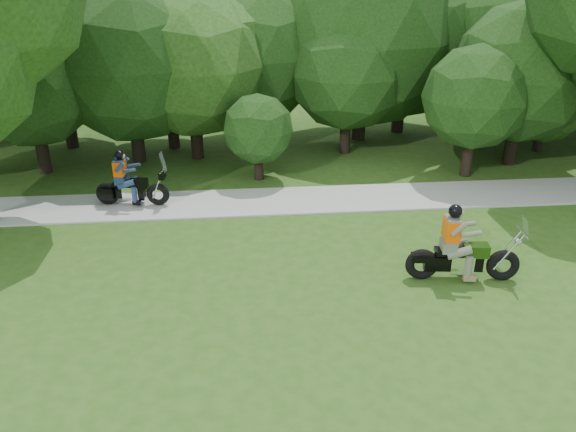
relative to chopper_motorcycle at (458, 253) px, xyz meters
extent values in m
plane|color=#2B5017|center=(-2.44, -2.85, -0.70)|extent=(100.00, 100.00, 0.00)
cube|color=#A3A39E|center=(-2.44, 5.15, -0.67)|extent=(60.00, 2.20, 0.06)
cylinder|color=black|center=(-8.69, 9.68, 0.20)|extent=(0.49, 0.49, 1.80)
sphere|color=black|center=(-8.69, 9.68, 2.96)|extent=(5.73, 5.73, 5.73)
cylinder|color=black|center=(7.00, 9.49, -0.24)|extent=(0.36, 0.36, 0.92)
sphere|color=#1E4213|center=(7.00, 9.49, 1.28)|extent=(3.25, 3.25, 3.25)
cylinder|color=black|center=(-0.74, 10.02, 0.14)|extent=(0.42, 0.42, 1.68)
sphere|color=black|center=(-0.74, 10.02, 2.40)|extent=(4.39, 4.39, 4.39)
cylinder|color=black|center=(-7.53, 11.39, 0.18)|extent=(0.46, 0.46, 1.76)
sphere|color=black|center=(-7.53, 11.39, 2.73)|extent=(5.13, 5.13, 5.13)
cylinder|color=black|center=(5.10, 8.02, 0.17)|extent=(0.45, 0.45, 1.74)
sphere|color=black|center=(5.10, 8.02, 2.66)|extent=(5.02, 5.02, 5.02)
cylinder|color=black|center=(6.09, 12.00, 0.20)|extent=(0.52, 0.52, 1.80)
sphere|color=black|center=(6.09, 12.00, 3.21)|extent=(6.49, 6.49, 6.49)
cylinder|color=black|center=(-4.14, 11.89, 0.20)|extent=(0.48, 0.48, 1.80)
sphere|color=black|center=(-4.14, 11.89, 2.90)|extent=(5.55, 5.55, 5.55)
cylinder|color=black|center=(2.18, 12.83, 0.20)|extent=(0.53, 0.53, 1.80)
sphere|color=black|center=(2.18, 12.83, 3.24)|extent=(6.58, 6.58, 6.58)
cylinder|color=black|center=(-6.51, 9.88, 0.20)|extent=(0.47, 0.47, 1.80)
sphere|color=#1E4213|center=(-6.51, 9.88, 2.82)|extent=(5.31, 5.31, 5.31)
cylinder|color=black|center=(0.20, 11.81, 0.20)|extent=(0.56, 0.56, 1.80)
sphere|color=black|center=(0.20, 11.81, 3.45)|extent=(7.24, 7.24, 7.24)
cylinder|color=black|center=(-4.27, 7.28, -0.20)|extent=(0.32, 0.32, 1.00)
sphere|color=black|center=(-4.27, 7.28, 1.08)|extent=(2.41, 2.41, 2.41)
cylinder|color=black|center=(3.01, 6.96, 0.10)|extent=(0.38, 0.38, 1.60)
sphere|color=black|center=(3.01, 6.96, 2.05)|extent=(3.56, 3.56, 3.56)
cylinder|color=black|center=(-14.79, 14.23, 0.20)|extent=(0.55, 0.55, 1.80)
cylinder|color=black|center=(-11.85, 8.71, 0.20)|extent=(0.43, 0.43, 1.80)
sphere|color=black|center=(-11.85, 8.71, 2.60)|extent=(4.63, 4.63, 4.63)
cylinder|color=black|center=(-11.67, 11.78, 0.20)|extent=(0.48, 0.48, 1.80)
sphere|color=black|center=(-11.67, 11.78, 2.92)|extent=(5.60, 5.60, 5.60)
torus|color=black|center=(-0.81, 0.10, -0.32)|extent=(0.80, 0.32, 0.78)
torus|color=black|center=(1.06, -0.13, -0.32)|extent=(0.80, 0.32, 0.78)
cube|color=black|center=(-0.09, 0.01, -0.26)|extent=(1.38, 0.43, 0.35)
cube|color=silver|center=(0.09, -0.01, -0.26)|extent=(0.57, 0.44, 0.44)
cube|color=black|center=(0.39, -0.05, 0.07)|extent=(0.61, 0.40, 0.29)
cube|color=black|center=(-0.24, 0.03, 0.03)|extent=(0.62, 0.42, 0.11)
cylinder|color=silver|center=(1.11, -0.14, 0.07)|extent=(0.60, 0.12, 0.92)
cylinder|color=silver|center=(1.37, -0.17, 0.55)|extent=(0.13, 0.71, 0.04)
cube|color=#606350|center=(-0.24, 0.03, 0.18)|extent=(0.38, 0.46, 0.27)
cube|color=#606350|center=(-0.22, 0.03, 0.58)|extent=(0.34, 0.50, 0.62)
cube|color=#FD5305|center=(-0.22, 0.03, 0.60)|extent=(0.38, 0.55, 0.49)
sphere|color=black|center=(-0.19, 0.02, 1.05)|extent=(0.31, 0.31, 0.31)
torus|color=black|center=(-9.01, 5.34, -0.29)|extent=(0.73, 0.30, 0.71)
torus|color=black|center=(-7.46, 5.13, -0.29)|extent=(0.73, 0.30, 0.71)
cube|color=black|center=(-8.42, 5.26, -0.24)|extent=(1.15, 0.39, 0.32)
cube|color=silver|center=(-8.27, 5.24, -0.24)|extent=(0.53, 0.41, 0.40)
cube|color=black|center=(-8.02, 5.20, 0.06)|extent=(0.56, 0.37, 0.26)
cube|color=black|center=(-8.55, 5.28, 0.02)|extent=(0.56, 0.39, 0.10)
cylinder|color=silver|center=(-7.42, 5.12, 0.06)|extent=(0.40, 0.10, 0.91)
cylinder|color=silver|center=(-7.25, 5.10, 0.50)|extent=(0.12, 0.65, 0.04)
cube|color=black|center=(-8.99, 5.11, -0.24)|extent=(0.44, 0.18, 0.34)
cube|color=black|center=(-8.93, 5.55, -0.24)|extent=(0.44, 0.18, 0.34)
cube|color=navy|center=(-8.55, 5.28, 0.16)|extent=(0.35, 0.42, 0.24)
cube|color=navy|center=(-8.53, 5.27, 0.53)|extent=(0.32, 0.46, 0.57)
cube|color=#FD5305|center=(-8.53, 5.27, 0.55)|extent=(0.35, 0.50, 0.44)
sphere|color=black|center=(-8.50, 5.27, 0.95)|extent=(0.28, 0.28, 0.28)
camera|label=1|loc=(-5.05, -11.09, 6.06)|focal=35.00mm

